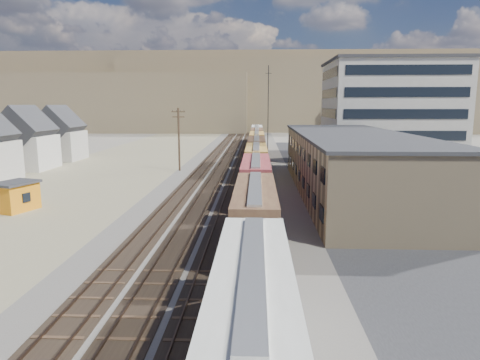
{
  "coord_description": "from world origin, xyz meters",
  "views": [
    {
      "loc": [
        3.94,
        -25.35,
        10.48
      ],
      "look_at": [
        2.21,
        17.05,
        3.0
      ],
      "focal_mm": 32.0,
      "sensor_mm": 36.0,
      "label": 1
    }
  ],
  "objects_px": {
    "freight_train": "(256,153)",
    "maintenance_shed": "(16,196)",
    "utility_pole_north": "(179,138)",
    "parked_car_blue": "(387,163)"
  },
  "relations": [
    {
      "from": "freight_train",
      "to": "maintenance_shed",
      "type": "xyz_separation_m",
      "value": [
        -23.93,
        -27.64,
        -1.28
      ]
    },
    {
      "from": "utility_pole_north",
      "to": "maintenance_shed",
      "type": "xyz_separation_m",
      "value": [
        -11.63,
        -26.64,
        -3.78
      ]
    },
    {
      "from": "parked_car_blue",
      "to": "maintenance_shed",
      "type": "bearing_deg",
      "value": 155.95
    },
    {
      "from": "freight_train",
      "to": "utility_pole_north",
      "type": "distance_m",
      "value": 12.59
    },
    {
      "from": "freight_train",
      "to": "maintenance_shed",
      "type": "bearing_deg",
      "value": -130.88
    },
    {
      "from": "utility_pole_north",
      "to": "parked_car_blue",
      "type": "distance_m",
      "value": 35.57
    },
    {
      "from": "utility_pole_north",
      "to": "parked_car_blue",
      "type": "bearing_deg",
      "value": 10.38
    },
    {
      "from": "maintenance_shed",
      "to": "freight_train",
      "type": "bearing_deg",
      "value": 49.12
    },
    {
      "from": "freight_train",
      "to": "maintenance_shed",
      "type": "height_order",
      "value": "freight_train"
    },
    {
      "from": "utility_pole_north",
      "to": "maintenance_shed",
      "type": "bearing_deg",
      "value": -113.59
    }
  ]
}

